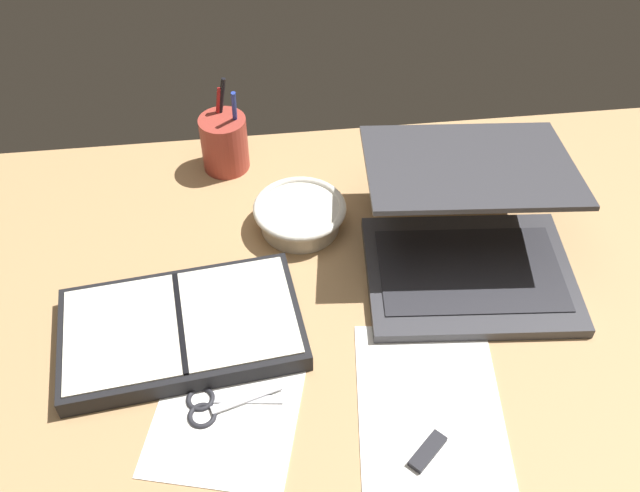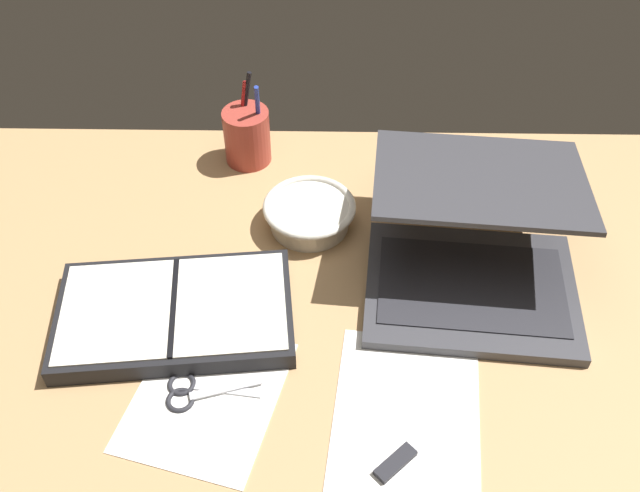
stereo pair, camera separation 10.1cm
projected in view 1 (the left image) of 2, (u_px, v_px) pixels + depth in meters
The scene contains 9 objects.
desk_top at pixel (343, 343), 103.41cm from camera, with size 140.00×100.00×2.00cm, color tan.
laptop at pixel (469, 236), 109.53cm from camera, with size 34.53×37.66×15.92cm.
bowl at pixel (300, 215), 117.07cm from camera, with size 15.31×15.31×4.80cm.
pen_cup at pixel (224, 142), 126.51cm from camera, with size 8.32×8.32×16.79cm.
planner at pixel (182, 328), 101.88cm from camera, with size 36.01×23.79×3.54cm.
scissors at pixel (213, 405), 94.57cm from camera, with size 13.01×6.46×0.80cm.
paper_sheet_front at pixel (430, 406), 94.73cm from camera, with size 19.05×26.81×0.16cm, color white.
paper_sheet_beside_planner at pixel (228, 408), 94.59cm from camera, with size 18.76×22.83×0.16cm, color white.
usb_drive at pixel (429, 450), 89.80cm from camera, with size 6.36×6.08×1.00cm.
Camera 1 is at (-10.71, -61.54, 84.67)cm, focal length 40.00 mm.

